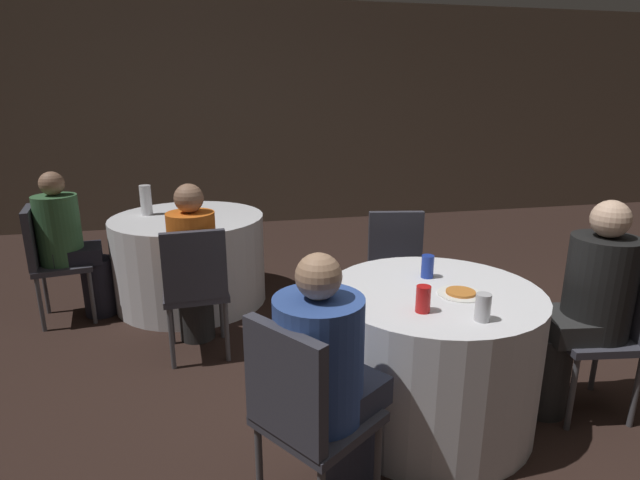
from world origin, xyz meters
name	(u,v)px	position (x,y,z in m)	size (l,w,h in m)	color
ground_plane	(458,422)	(0.00, 0.00, 0.00)	(16.00, 16.00, 0.00)	black
wall_back	(301,116)	(0.00, 4.59, 1.40)	(16.00, 0.06, 2.80)	#7A6B5B
table_near	(431,355)	(-0.13, 0.10, 0.36)	(1.07, 1.07, 0.72)	silver
table_far	(190,259)	(-1.40, 1.99, 0.36)	(1.21, 1.21, 0.72)	silver
chair_near_north	(397,264)	(0.03, 1.03, 0.53)	(0.46, 0.47, 0.88)	#383842
chair_near_east	(611,319)	(0.80, -0.04, 0.53)	(0.46, 0.45, 0.88)	#383842
chair_near_southwest	(302,407)	(-0.91, -0.45, 0.53)	(0.56, 0.56, 0.88)	#383842
chair_far_south	(195,282)	(-1.33, 0.97, 0.53)	(0.43, 0.43, 0.88)	#383842
chair_far_west	(48,254)	(-2.40, 1.80, 0.53)	(0.47, 0.47, 0.88)	#383842
person_blue_shirt	(331,381)	(-0.78, -0.36, 0.57)	(0.49, 0.46, 1.12)	#33384C
person_green_jacket	(73,247)	(-2.24, 1.83, 0.56)	(0.49, 0.35, 1.13)	black
person_orange_shirt	(194,269)	(-1.34, 1.14, 0.56)	(0.31, 0.49, 1.14)	#282828
person_black_shirt	(583,310)	(0.65, -0.02, 0.59)	(0.50, 0.36, 1.16)	#282828
pizza_plate_near	(461,293)	(-0.04, 0.02, 0.73)	(0.22, 0.22, 0.02)	white
soda_can_red	(423,299)	(-0.30, -0.13, 0.78)	(0.07, 0.07, 0.12)	red
soda_can_silver	(483,307)	(-0.09, -0.27, 0.78)	(0.07, 0.07, 0.12)	silver
soda_can_blue	(427,266)	(-0.10, 0.28, 0.78)	(0.07, 0.07, 0.12)	#1E38A5
bottle_far	(146,200)	(-1.72, 2.11, 0.84)	(0.09, 0.09, 0.24)	white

